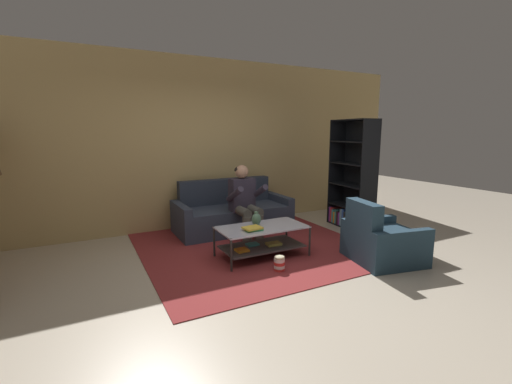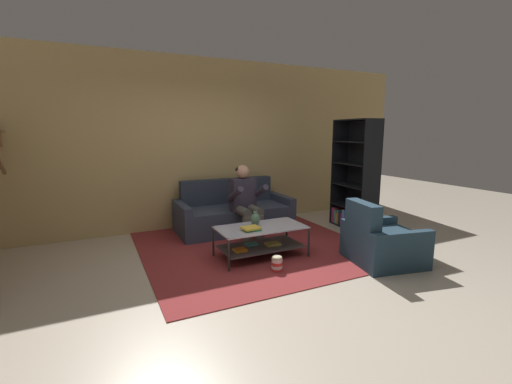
% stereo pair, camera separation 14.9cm
% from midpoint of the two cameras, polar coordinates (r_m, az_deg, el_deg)
% --- Properties ---
extents(ground, '(16.80, 16.80, 0.00)m').
position_cam_midpoint_polar(ground, '(4.17, 0.94, -13.47)').
color(ground, '#C0B29C').
extents(back_partition, '(8.40, 0.12, 2.90)m').
position_cam_midpoint_polar(back_partition, '(6.10, -10.19, 7.88)').
color(back_partition, tan).
rests_on(back_partition, ground).
extents(couch, '(1.91, 0.87, 0.85)m').
position_cam_midpoint_polar(couch, '(5.85, -4.77, -3.64)').
color(couch, '#303849').
rests_on(couch, ground).
extents(person_seated_center, '(0.50, 0.58, 1.15)m').
position_cam_midpoint_polar(person_seated_center, '(5.31, -2.65, -1.20)').
color(person_seated_center, '#504E45').
rests_on(person_seated_center, ground).
extents(coffee_table, '(1.17, 0.60, 0.42)m').
position_cam_midpoint_polar(coffee_table, '(4.60, 0.03, -7.51)').
color(coffee_table, '#B7B8CB').
rests_on(coffee_table, ground).
extents(area_rug, '(3.11, 3.31, 0.01)m').
position_cam_midpoint_polar(area_rug, '(5.19, -2.03, -8.59)').
color(area_rug, maroon).
rests_on(area_rug, ground).
extents(vase, '(0.13, 0.13, 0.19)m').
position_cam_midpoint_polar(vase, '(4.58, -0.88, -4.54)').
color(vase, '#4A6C54').
rests_on(vase, coffee_table).
extents(book_stack, '(0.25, 0.20, 0.05)m').
position_cam_midpoint_polar(book_stack, '(4.38, -1.48, -6.12)').
color(book_stack, '#2E8B4D').
rests_on(book_stack, coffee_table).
extents(bookshelf, '(0.42, 0.90, 1.87)m').
position_cam_midpoint_polar(bookshelf, '(6.19, 15.07, 0.73)').
color(bookshelf, black).
rests_on(bookshelf, ground).
extents(armchair, '(0.96, 0.96, 0.81)m').
position_cam_midpoint_polar(armchair, '(4.72, 19.34, -7.80)').
color(armchair, '#223A4C').
rests_on(armchair, ground).
extents(popcorn_tub, '(0.13, 0.13, 0.20)m').
position_cam_midpoint_polar(popcorn_tub, '(4.21, 2.88, -11.77)').
color(popcorn_tub, red).
rests_on(popcorn_tub, ground).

